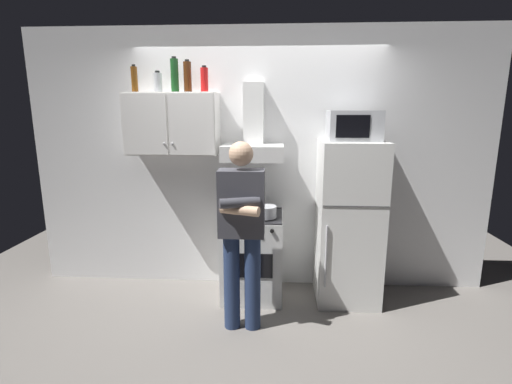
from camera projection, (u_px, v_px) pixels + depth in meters
ground_plane at (256, 307)px, 3.70m from camera, size 7.00×7.00×0.00m
back_wall_tiled at (259, 161)px, 3.99m from camera, size 4.80×0.10×2.70m
upper_cabinet at (173, 124)px, 3.74m from camera, size 0.90×0.37×0.60m
stove_oven at (253, 255)px, 3.85m from camera, size 0.60×0.62×0.87m
range_hood at (253, 140)px, 3.72m from camera, size 0.60×0.44×0.75m
refrigerator at (349, 222)px, 3.72m from camera, size 0.60×0.62×1.60m
microwave at (353, 126)px, 3.54m from camera, size 0.48×0.37×0.28m
person_standing at (242, 230)px, 3.16m from camera, size 0.38×0.33×1.64m
cooking_pot at (265, 212)px, 3.62m from camera, size 0.32×0.22×0.11m
bottle_soda_red at (204, 80)px, 3.63m from camera, size 0.07×0.07×0.25m
bottle_rum_dark at (188, 77)px, 3.65m from camera, size 0.08×0.08×0.31m
bottle_wine_green at (175, 75)px, 3.63m from camera, size 0.08×0.08×0.33m
bottle_canister_steel at (158, 82)px, 3.68m from camera, size 0.08×0.08×0.20m
bottle_beer_brown at (134, 79)px, 3.66m from camera, size 0.06×0.06×0.26m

